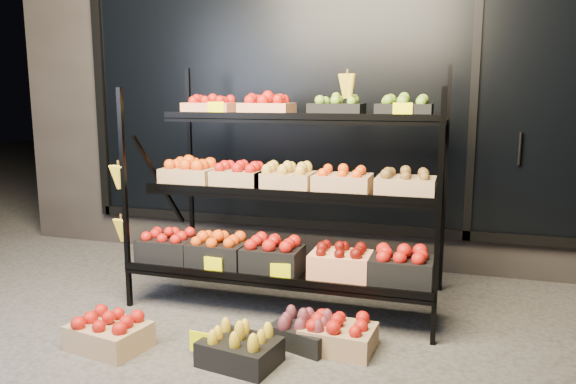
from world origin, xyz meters
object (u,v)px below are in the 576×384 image
(floor_crate_left, at_px, (109,332))
(floor_crate_midleft, at_px, (240,347))
(floor_crate_midright, at_px, (338,334))
(display_rack, at_px, (286,192))

(floor_crate_left, bearing_deg, floor_crate_midleft, 13.78)
(floor_crate_left, height_order, floor_crate_midright, floor_crate_left)
(floor_crate_midright, bearing_deg, floor_crate_midleft, -140.70)
(display_rack, relative_size, floor_crate_left, 4.58)
(floor_crate_midleft, bearing_deg, floor_crate_left, -167.16)
(floor_crate_left, distance_m, floor_crate_midleft, 0.80)
(display_rack, distance_m, floor_crate_left, 1.45)
(display_rack, relative_size, floor_crate_midright, 5.10)
(floor_crate_midleft, relative_size, floor_crate_midright, 1.05)
(display_rack, bearing_deg, floor_crate_midright, -51.30)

